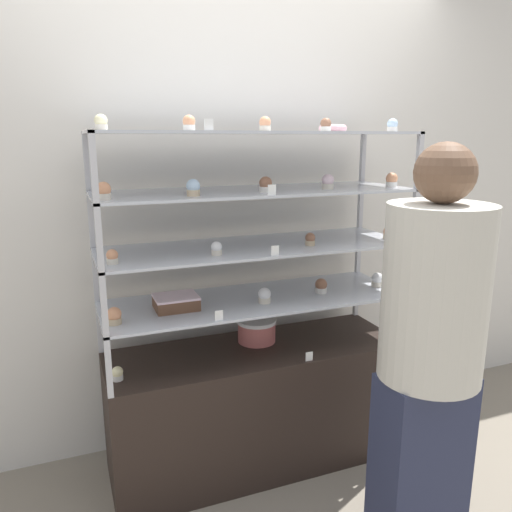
% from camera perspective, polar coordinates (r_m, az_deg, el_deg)
% --- Properties ---
extents(ground_plane, '(20.00, 20.00, 0.00)m').
position_cam_1_polar(ground_plane, '(2.85, 0.00, -22.15)').
color(ground_plane, gray).
extents(back_wall, '(8.00, 0.05, 2.60)m').
position_cam_1_polar(back_wall, '(2.71, -3.04, 5.84)').
color(back_wall, silver).
rests_on(back_wall, ground_plane).
extents(display_base, '(1.47, 0.50, 0.63)m').
position_cam_1_polar(display_base, '(2.68, 0.00, -16.65)').
color(display_base, black).
rests_on(display_base, ground_plane).
extents(display_riser_lower, '(1.47, 0.50, 0.26)m').
position_cam_1_polar(display_riser_lower, '(2.44, 0.00, -5.13)').
color(display_riser_lower, '#B7B7BC').
rests_on(display_riser_lower, display_base).
extents(display_riser_middle, '(1.47, 0.50, 0.26)m').
position_cam_1_polar(display_riser_middle, '(2.37, 0.00, 0.90)').
color(display_riser_middle, '#B7B7BC').
rests_on(display_riser_middle, display_riser_lower).
extents(display_riser_upper, '(1.47, 0.50, 0.26)m').
position_cam_1_polar(display_riser_upper, '(2.33, 0.00, 7.23)').
color(display_riser_upper, '#B7B7BC').
rests_on(display_riser_upper, display_riser_middle).
extents(display_riser_top, '(1.47, 0.50, 0.26)m').
position_cam_1_polar(display_riser_top, '(2.32, 0.00, 13.71)').
color(display_riser_top, '#B7B7BC').
rests_on(display_riser_top, display_riser_upper).
extents(layer_cake_centerpiece, '(0.20, 0.20, 0.12)m').
position_cam_1_polar(layer_cake_centerpiece, '(2.59, 0.08, -8.45)').
color(layer_cake_centerpiece, '#C66660').
rests_on(layer_cake_centerpiece, display_base).
extents(sheet_cake_frosted, '(0.20, 0.16, 0.06)m').
position_cam_1_polar(sheet_cake_frosted, '(2.31, -9.12, -5.22)').
color(sheet_cake_frosted, brown).
rests_on(sheet_cake_frosted, display_riser_lower).
extents(cupcake_0, '(0.05, 0.05, 0.06)m').
position_cam_1_polar(cupcake_0, '(2.30, -15.55, -12.82)').
color(cupcake_0, white).
rests_on(cupcake_0, display_base).
extents(cupcake_1, '(0.05, 0.05, 0.06)m').
position_cam_1_polar(cupcake_1, '(2.75, 14.61, -8.27)').
color(cupcake_1, '#CCB28C').
rests_on(cupcake_1, display_base).
extents(price_tag_0, '(0.04, 0.00, 0.04)m').
position_cam_1_polar(price_tag_0, '(2.40, 6.10, -11.35)').
color(price_tag_0, white).
rests_on(price_tag_0, display_base).
extents(cupcake_2, '(0.06, 0.06, 0.07)m').
position_cam_1_polar(cupcake_2, '(2.18, -15.89, -6.62)').
color(cupcake_2, '#CCB28C').
rests_on(cupcake_2, display_riser_lower).
extents(cupcake_3, '(0.06, 0.06, 0.07)m').
position_cam_1_polar(cupcake_3, '(2.36, 0.98, -4.55)').
color(cupcake_3, beige).
rests_on(cupcake_3, display_riser_lower).
extents(cupcake_4, '(0.06, 0.06, 0.07)m').
position_cam_1_polar(cupcake_4, '(2.53, 7.45, -3.41)').
color(cupcake_4, white).
rests_on(cupcake_4, display_riser_lower).
extents(cupcake_5, '(0.06, 0.06, 0.07)m').
position_cam_1_polar(cupcake_5, '(2.69, 13.69, -2.67)').
color(cupcake_5, beige).
rests_on(cupcake_5, display_riser_lower).
extents(price_tag_1, '(0.04, 0.00, 0.04)m').
position_cam_1_polar(price_tag_1, '(2.15, -4.26, -6.80)').
color(price_tag_1, white).
rests_on(price_tag_1, display_riser_lower).
extents(cupcake_6, '(0.05, 0.05, 0.06)m').
position_cam_1_polar(cupcake_6, '(2.10, -16.11, -0.09)').
color(cupcake_6, beige).
rests_on(cupcake_6, display_riser_middle).
extents(cupcake_7, '(0.05, 0.05, 0.06)m').
position_cam_1_polar(cupcake_7, '(2.17, -4.53, 0.85)').
color(cupcake_7, beige).
rests_on(cupcake_7, display_riser_middle).
extents(cupcake_8, '(0.05, 0.05, 0.06)m').
position_cam_1_polar(cupcake_8, '(2.38, 6.21, 1.91)').
color(cupcake_8, '#CCB28C').
rests_on(cupcake_8, display_riser_middle).
extents(cupcake_9, '(0.05, 0.05, 0.06)m').
position_cam_1_polar(cupcake_9, '(2.60, 14.85, 2.54)').
color(cupcake_9, '#CCB28C').
rests_on(cupcake_9, display_riser_middle).
extents(price_tag_2, '(0.04, 0.00, 0.04)m').
position_cam_1_polar(price_tag_2, '(2.16, 2.20, 0.62)').
color(price_tag_2, white).
rests_on(price_tag_2, display_riser_middle).
extents(cupcake_10, '(0.06, 0.06, 0.07)m').
position_cam_1_polar(cupcake_10, '(2.04, -17.02, 7.10)').
color(cupcake_10, beige).
rests_on(cupcake_10, display_riser_upper).
extents(cupcake_11, '(0.06, 0.06, 0.07)m').
position_cam_1_polar(cupcake_11, '(2.10, -7.19, 7.73)').
color(cupcake_11, '#CCB28C').
rests_on(cupcake_11, display_riser_upper).
extents(cupcake_12, '(0.06, 0.06, 0.07)m').
position_cam_1_polar(cupcake_12, '(2.22, 1.06, 8.14)').
color(cupcake_12, white).
rests_on(cupcake_12, display_riser_upper).
extents(cupcake_13, '(0.06, 0.06, 0.07)m').
position_cam_1_polar(cupcake_13, '(2.39, 8.21, 8.38)').
color(cupcake_13, beige).
rests_on(cupcake_13, display_riser_upper).
extents(cupcake_14, '(0.06, 0.06, 0.07)m').
position_cam_1_polar(cupcake_14, '(2.55, 15.25, 8.37)').
color(cupcake_14, white).
rests_on(cupcake_14, display_riser_upper).
extents(price_tag_3, '(0.04, 0.00, 0.04)m').
position_cam_1_polar(price_tag_3, '(2.11, 1.83, 7.57)').
color(price_tag_3, white).
rests_on(price_tag_3, display_riser_upper).
extents(cupcake_15, '(0.05, 0.05, 0.06)m').
position_cam_1_polar(cupcake_15, '(2.09, -17.30, 14.36)').
color(cupcake_15, beige).
rests_on(cupcake_15, display_riser_top).
extents(cupcake_16, '(0.05, 0.05, 0.06)m').
position_cam_1_polar(cupcake_16, '(2.09, -7.66, 14.82)').
color(cupcake_16, white).
rests_on(cupcake_16, display_riser_top).
extents(cupcake_17, '(0.05, 0.05, 0.06)m').
position_cam_1_polar(cupcake_17, '(2.22, 1.02, 14.85)').
color(cupcake_17, beige).
rests_on(cupcake_17, display_riser_top).
extents(cupcake_18, '(0.05, 0.05, 0.06)m').
position_cam_1_polar(cupcake_18, '(2.41, 7.97, 14.61)').
color(cupcake_18, white).
rests_on(cupcake_18, display_riser_top).
extents(cupcake_19, '(0.05, 0.05, 0.06)m').
position_cam_1_polar(cupcake_19, '(2.56, 15.32, 14.20)').
color(cupcake_19, white).
rests_on(cupcake_19, display_riser_top).
extents(price_tag_4, '(0.04, 0.00, 0.04)m').
position_cam_1_polar(price_tag_4, '(2.01, -5.42, 14.73)').
color(price_tag_4, white).
rests_on(price_tag_4, display_riser_top).
extents(donut_glazed, '(0.14, 0.14, 0.03)m').
position_cam_1_polar(donut_glazed, '(2.54, 8.77, 14.24)').
color(donut_glazed, '#EFB2BC').
rests_on(donut_glazed, display_riser_top).
extents(customer_figure, '(0.38, 0.38, 1.64)m').
position_cam_1_polar(customer_figure, '(2.03, 19.25, -9.95)').
color(customer_figure, '#282D47').
rests_on(customer_figure, ground_plane).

